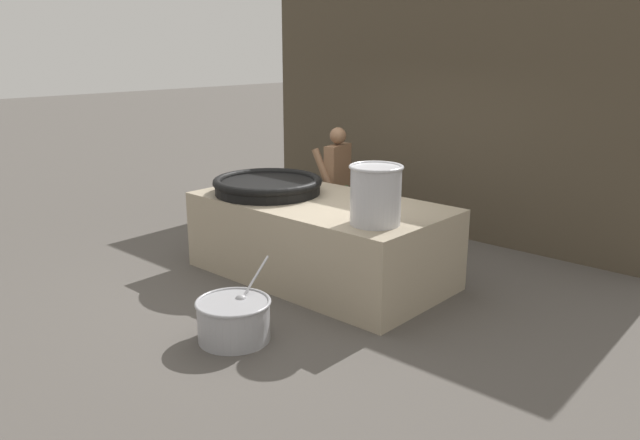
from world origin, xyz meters
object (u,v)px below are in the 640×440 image
giant_wok_near (268,185)px  cook (337,181)px  prep_bowl_vegetables (234,318)px  stock_pot (376,194)px

giant_wok_near → cook: bearing=90.1°
cook → prep_bowl_vegetables: cook is taller
giant_wok_near → stock_pot: bearing=-6.7°
giant_wok_near → prep_bowl_vegetables: size_ratio=1.45×
giant_wok_near → prep_bowl_vegetables: (1.26, -1.65, -0.83)m
giant_wok_near → cook: 1.32m
prep_bowl_vegetables → cook: bearing=113.1°
stock_pot → cook: 2.40m
giant_wok_near → prep_bowl_vegetables: giant_wok_near is taller
cook → prep_bowl_vegetables: 3.29m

